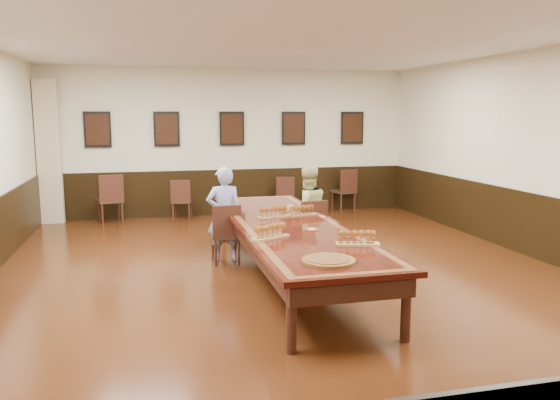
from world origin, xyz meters
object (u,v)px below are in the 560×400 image
object	(u,v)px
spare_chair_c	(285,195)
chair_man	(225,233)
person_man	(224,214)
spare_chair_b	(182,200)
person_woman	(307,211)
conference_table	(289,234)
carved_platter	(329,261)
spare_chair_d	(344,190)
chair_woman	(309,228)
spare_chair_a	(110,199)

from	to	relation	value
spare_chair_c	chair_man	bearing A→B (deg)	74.51
person_man	spare_chair_b	bearing A→B (deg)	-83.47
chair_man	person_woman	size ratio (longest dim) A/B	0.63
spare_chair_b	conference_table	bearing A→B (deg)	115.34
conference_table	person_woman	bearing A→B (deg)	61.83
spare_chair_b	person_man	xyz separation A→B (m)	(0.41, -3.45, 0.28)
person_woman	carved_platter	size ratio (longest dim) A/B	2.41
spare_chair_c	person_woman	xyz separation A→B (m)	(-0.56, -3.63, 0.29)
spare_chair_c	spare_chair_b	bearing A→B (deg)	15.81
chair_man	spare_chair_d	distance (m)	5.01
spare_chair_b	spare_chair_c	world-z (taller)	spare_chair_b
person_man	conference_table	size ratio (longest dim) A/B	0.29
chair_woman	spare_chair_a	bearing A→B (deg)	-53.37
chair_man	carved_platter	bearing A→B (deg)	101.63
spare_chair_d	person_woman	world-z (taller)	person_woman
spare_chair_b	carved_platter	world-z (taller)	spare_chair_b
spare_chair_d	person_man	world-z (taller)	person_man
spare_chair_b	conference_table	world-z (taller)	spare_chair_b
person_man	person_woman	size ratio (longest dim) A/B	1.01
spare_chair_c	person_man	world-z (taller)	person_man
spare_chair_a	chair_woman	bearing A→B (deg)	118.69
spare_chair_b	person_woman	distance (m)	3.86
person_woman	spare_chair_a	bearing A→B (deg)	-52.66
person_man	spare_chair_a	bearing A→B (deg)	-61.74
spare_chair_d	person_woman	bearing A→B (deg)	48.48
chair_man	spare_chair_a	world-z (taller)	spare_chair_a
spare_chair_d	spare_chair_c	bearing A→B (deg)	-11.50
person_woman	spare_chair_b	bearing A→B (deg)	-69.00
carved_platter	person_man	bearing A→B (deg)	101.59
person_woman	conference_table	size ratio (longest dim) A/B	0.29
person_man	spare_chair_d	bearing A→B (deg)	-131.97
spare_chair_a	spare_chair_c	xyz separation A→B (m)	(3.74, 0.22, -0.08)
person_woman	conference_table	distance (m)	1.24
person_man	conference_table	xyz separation A→B (m)	(0.73, -1.07, -0.11)
carved_platter	conference_table	bearing A→B (deg)	86.96
spare_chair_b	conference_table	size ratio (longest dim) A/B	0.17
spare_chair_a	carved_platter	world-z (taller)	spare_chair_a
chair_man	spare_chair_c	xyz separation A→B (m)	(1.87, 3.74, -0.03)
person_man	spare_chair_c	bearing A→B (deg)	-117.51
spare_chair_b	spare_chair_c	distance (m)	2.29
spare_chair_d	carved_platter	world-z (taller)	spare_chair_d
spare_chair_b	conference_table	distance (m)	4.67
person_man	person_woman	distance (m)	1.31
chair_woman	conference_table	xyz separation A→B (m)	(-0.59, -0.99, 0.15)
chair_woman	person_man	size ratio (longest dim) A/B	0.64
spare_chair_a	spare_chair_d	distance (m)	5.15
conference_table	chair_man	bearing A→B (deg)	126.75
spare_chair_b	person_woman	bearing A→B (deg)	127.82
chair_woman	spare_chair_c	xyz separation A→B (m)	(0.55, 3.72, -0.03)
person_woman	carved_platter	xyz separation A→B (m)	(-0.69, -3.06, 0.06)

